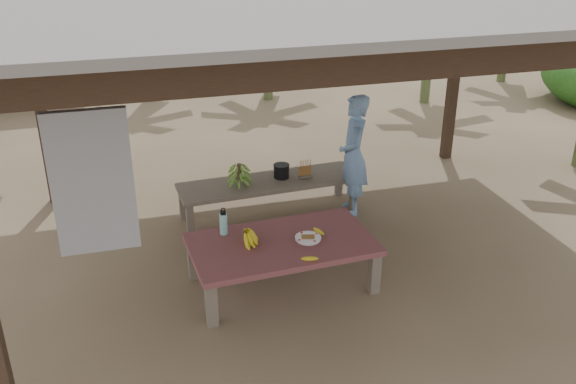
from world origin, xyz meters
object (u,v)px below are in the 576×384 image
object	(u,v)px
cooking_pot	(281,171)
water_flask	(224,223)
woman	(353,156)
ripe_banana_bunch	(244,237)
work_table	(282,247)
bench	(269,185)
plate	(308,238)

from	to	relation	value
cooking_pot	water_flask	bearing A→B (deg)	-126.02
water_flask	woman	distance (m)	2.08
water_flask	ripe_banana_bunch	bearing A→B (deg)	-58.64
water_flask	cooking_pot	world-z (taller)	water_flask
work_table	bench	xyz separation A→B (m)	(0.27, 1.58, -0.04)
bench	woman	xyz separation A→B (m)	(1.00, -0.21, 0.36)
ripe_banana_bunch	cooking_pot	size ratio (longest dim) A/B	1.39
ripe_banana_bunch	plate	xyz separation A→B (m)	(0.62, -0.10, -0.06)
work_table	bench	distance (m)	1.60
bench	cooking_pot	bearing A→B (deg)	14.52
plate	woman	xyz separation A→B (m)	(1.01, 1.40, 0.23)
work_table	plate	distance (m)	0.27
cooking_pot	ripe_banana_bunch	bearing A→B (deg)	-117.02
water_flask	work_table	bearing A→B (deg)	-31.23
work_table	water_flask	distance (m)	0.64
work_table	woman	world-z (taller)	woman
plate	bench	bearing A→B (deg)	89.66
cooking_pot	woman	size ratio (longest dim) A/B	0.13
work_table	cooking_pot	size ratio (longest dim) A/B	9.79
work_table	plate	size ratio (longest dim) A/B	7.15
cooking_pot	work_table	bearing A→B (deg)	-105.08
ripe_banana_bunch	water_flask	distance (m)	0.30
water_flask	woman	xyz separation A→B (m)	(1.79, 1.05, 0.13)
work_table	ripe_banana_bunch	xyz separation A→B (m)	(-0.36, 0.06, 0.15)
water_flask	bench	bearing A→B (deg)	58.09
ripe_banana_bunch	cooking_pot	bearing A→B (deg)	62.98
work_table	cooking_pot	world-z (taller)	cooking_pot
bench	cooking_pot	size ratio (longest dim) A/B	11.77
bench	cooking_pot	distance (m)	0.23
bench	plate	world-z (taller)	plate
plate	woman	bearing A→B (deg)	54.29
water_flask	plate	bearing A→B (deg)	-24.29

